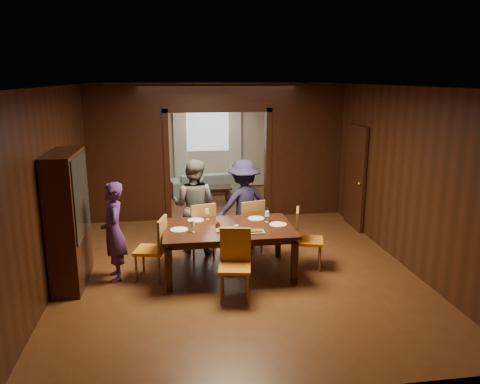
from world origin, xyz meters
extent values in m
plane|color=#542E17|center=(0.00, 0.00, 0.00)|extent=(9.00, 9.00, 0.00)
cube|color=silver|center=(0.00, 0.00, 2.90)|extent=(5.50, 9.00, 0.02)
cube|color=black|center=(0.00, 4.50, 1.45)|extent=(5.50, 0.02, 2.90)
cube|color=black|center=(-2.75, 0.00, 1.45)|extent=(0.02, 9.00, 2.90)
cube|color=black|center=(2.75, 0.00, 1.45)|extent=(0.02, 9.00, 2.90)
cube|color=black|center=(-1.93, 1.60, 1.20)|extent=(1.65, 0.15, 2.40)
cube|color=black|center=(1.93, 1.60, 1.20)|extent=(1.65, 0.15, 2.40)
cube|color=black|center=(0.00, 1.60, 2.65)|extent=(5.50, 0.15, 0.50)
cube|color=beige|center=(0.00, 4.47, 1.45)|extent=(5.40, 0.04, 2.85)
imported|color=#462266|center=(-1.90, -1.45, 0.76)|extent=(0.47, 0.62, 1.53)
imported|color=#585960|center=(-0.63, -0.40, 0.83)|extent=(0.99, 0.90, 1.66)
imported|color=#1A1639|center=(0.26, -0.40, 0.81)|extent=(1.18, 0.87, 1.63)
imported|color=#96BDC4|center=(-0.09, 3.85, 0.28)|extent=(2.05, 1.07, 0.57)
imported|color=black|center=(-0.06, -1.32, 0.81)|extent=(0.37, 0.37, 0.09)
cube|color=black|center=(-0.16, -1.47, 0.38)|extent=(2.02, 1.25, 0.76)
cube|color=black|center=(0.04, 2.82, 0.20)|extent=(0.80, 0.50, 0.40)
cube|color=black|center=(-2.53, -1.50, 1.00)|extent=(0.40, 1.20, 2.00)
cube|color=black|center=(2.70, 0.50, 1.05)|extent=(0.06, 0.90, 2.10)
cube|color=silver|center=(0.00, 4.44, 1.70)|extent=(1.20, 0.03, 1.30)
cube|color=white|center=(-0.75, 4.40, 1.25)|extent=(0.35, 0.06, 2.40)
cube|color=white|center=(0.75, 4.40, 1.25)|extent=(0.35, 0.06, 2.40)
cylinder|color=white|center=(-0.92, -1.51, 0.77)|extent=(0.27, 0.27, 0.01)
cylinder|color=silver|center=(-0.64, -1.06, 0.77)|extent=(0.27, 0.27, 0.01)
cylinder|color=white|center=(0.35, -1.10, 0.77)|extent=(0.27, 0.27, 0.01)
cylinder|color=white|center=(0.64, -1.47, 0.77)|extent=(0.27, 0.27, 0.01)
cylinder|color=white|center=(-0.19, -1.82, 0.77)|extent=(0.27, 0.27, 0.01)
cube|color=gray|center=(-0.21, -1.61, 0.78)|extent=(0.30, 0.20, 0.04)
cube|color=slate|center=(0.20, -1.78, 0.78)|extent=(0.30, 0.20, 0.04)
cylinder|color=white|center=(-0.08, -1.83, 0.83)|extent=(0.07, 0.07, 0.14)
camera|label=1|loc=(-0.99, -8.37, 3.04)|focal=35.00mm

